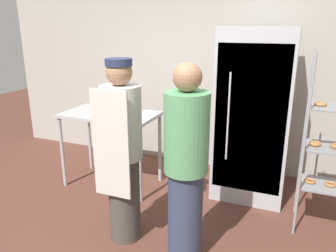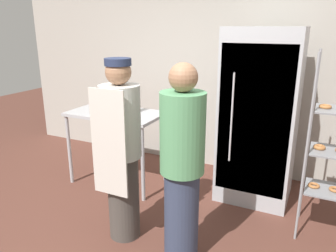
{
  "view_description": "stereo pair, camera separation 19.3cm",
  "coord_description": "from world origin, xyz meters",
  "px_view_note": "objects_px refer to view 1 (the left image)",
  "views": [
    {
      "loc": [
        1.16,
        -2.05,
        1.94
      ],
      "look_at": [
        0.09,
        0.64,
        1.06
      ],
      "focal_mm": 35.0,
      "sensor_mm": 36.0,
      "label": 1
    },
    {
      "loc": [
        1.34,
        -1.97,
        1.94
      ],
      "look_at": [
        0.09,
        0.64,
        1.06
      ],
      "focal_mm": 35.0,
      "sensor_mm": 36.0,
      "label": 2
    }
  ],
  "objects_px": {
    "refrigerator": "(254,115)",
    "person_baker": "(122,151)",
    "blender_pitcher": "(127,102)",
    "person_customer": "(186,166)",
    "donut_box": "(107,113)",
    "baking_rack": "(336,148)"
  },
  "relations": [
    {
      "from": "refrigerator",
      "to": "person_baker",
      "type": "distance_m",
      "value": 1.63
    },
    {
      "from": "blender_pitcher",
      "to": "person_customer",
      "type": "relative_size",
      "value": 0.18
    },
    {
      "from": "donut_box",
      "to": "person_baker",
      "type": "xyz_separation_m",
      "value": [
        0.63,
        -0.78,
        -0.1
      ]
    },
    {
      "from": "baking_rack",
      "to": "person_baker",
      "type": "distance_m",
      "value": 1.97
    },
    {
      "from": "donut_box",
      "to": "person_customer",
      "type": "height_order",
      "value": "person_customer"
    },
    {
      "from": "refrigerator",
      "to": "person_baker",
      "type": "bearing_deg",
      "value": -125.85
    },
    {
      "from": "refrigerator",
      "to": "person_customer",
      "type": "relative_size",
      "value": 1.15
    },
    {
      "from": "person_baker",
      "to": "donut_box",
      "type": "bearing_deg",
      "value": 128.99
    },
    {
      "from": "person_baker",
      "to": "person_customer",
      "type": "relative_size",
      "value": 1.0
    },
    {
      "from": "baking_rack",
      "to": "donut_box",
      "type": "relative_size",
      "value": 6.02
    },
    {
      "from": "donut_box",
      "to": "person_baker",
      "type": "relative_size",
      "value": 0.17
    },
    {
      "from": "person_customer",
      "to": "refrigerator",
      "type": "bearing_deg",
      "value": 76.28
    },
    {
      "from": "refrigerator",
      "to": "donut_box",
      "type": "distance_m",
      "value": 1.68
    },
    {
      "from": "baking_rack",
      "to": "person_baker",
      "type": "height_order",
      "value": "baking_rack"
    },
    {
      "from": "donut_box",
      "to": "blender_pitcher",
      "type": "bearing_deg",
      "value": 62.09
    },
    {
      "from": "donut_box",
      "to": "person_baker",
      "type": "height_order",
      "value": "person_baker"
    },
    {
      "from": "person_baker",
      "to": "baking_rack",
      "type": "bearing_deg",
      "value": 25.59
    },
    {
      "from": "refrigerator",
      "to": "blender_pitcher",
      "type": "relative_size",
      "value": 6.5
    },
    {
      "from": "donut_box",
      "to": "blender_pitcher",
      "type": "height_order",
      "value": "blender_pitcher"
    },
    {
      "from": "person_baker",
      "to": "refrigerator",
      "type": "bearing_deg",
      "value": 54.15
    },
    {
      "from": "donut_box",
      "to": "person_baker",
      "type": "bearing_deg",
      "value": -51.01
    },
    {
      "from": "baking_rack",
      "to": "blender_pitcher",
      "type": "xyz_separation_m",
      "value": [
        -2.27,
        0.17,
        0.21
      ]
    }
  ]
}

